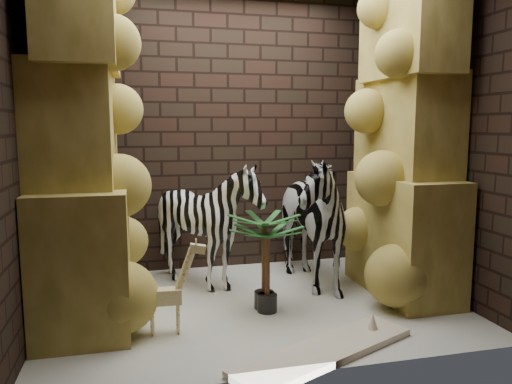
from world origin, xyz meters
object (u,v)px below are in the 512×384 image
object	(u,v)px
zebra_right	(301,209)
palm_front	(264,261)
giraffe_toy	(164,286)
surfboard	(325,351)
zebra_left	(208,231)
palm_back	(267,269)

from	to	relation	value
zebra_right	palm_front	bearing A→B (deg)	-139.14
giraffe_toy	surfboard	bearing A→B (deg)	-26.86
palm_front	surfboard	distance (m)	1.04
zebra_left	palm_front	xyz separation A→B (m)	(0.38, -0.66, -0.14)
zebra_left	surfboard	world-z (taller)	zebra_left
giraffe_toy	zebra_left	bearing A→B (deg)	68.07
zebra_left	palm_back	bearing A→B (deg)	-56.03
palm_front	surfboard	world-z (taller)	palm_front
zebra_right	zebra_left	xyz separation A→B (m)	(-0.90, 0.12, -0.20)
zebra_right	palm_front	world-z (taller)	zebra_right
zebra_left	palm_front	size ratio (longest dim) A/B	1.48
zebra_right	giraffe_toy	distance (m)	1.67
zebra_left	surfboard	xyz separation A→B (m)	(0.57, -1.60, -0.54)
zebra_left	palm_front	bearing A→B (deg)	-53.71
zebra_right	giraffe_toy	world-z (taller)	zebra_right
zebra_left	giraffe_toy	world-z (taller)	zebra_left
zebra_left	surfboard	distance (m)	1.79
palm_front	giraffe_toy	bearing A→B (deg)	-159.22
giraffe_toy	palm_front	xyz separation A→B (m)	(0.86, 0.33, 0.05)
zebra_right	zebra_left	world-z (taller)	zebra_right
zebra_right	zebra_left	size ratio (longest dim) A/B	1.24
surfboard	palm_back	bearing A→B (deg)	77.10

